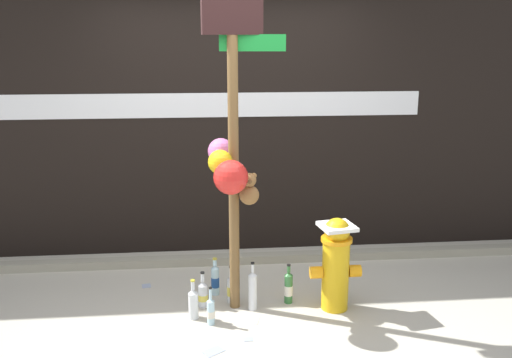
{
  "coord_description": "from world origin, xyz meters",
  "views": [
    {
      "loc": [
        -0.26,
        -3.89,
        2.12
      ],
      "look_at": [
        0.13,
        0.23,
        1.06
      ],
      "focal_mm": 39.03,
      "sensor_mm": 36.0,
      "label": 1
    }
  ],
  "objects_px": {
    "fire_hydrant": "(336,262)",
    "bottle_2": "(253,290)",
    "bottle_6": "(193,303)",
    "memorial_post": "(231,137)",
    "bottle_3": "(203,294)",
    "bottle_4": "(231,289)",
    "bottle_1": "(288,288)",
    "bottle_5": "(215,280)",
    "bottle_0": "(211,311)"
  },
  "relations": [
    {
      "from": "fire_hydrant",
      "to": "bottle_2",
      "type": "xyz_separation_m",
      "value": [
        -0.66,
        0.04,
        -0.23
      ]
    },
    {
      "from": "fire_hydrant",
      "to": "bottle_6",
      "type": "height_order",
      "value": "fire_hydrant"
    },
    {
      "from": "memorial_post",
      "to": "bottle_6",
      "type": "xyz_separation_m",
      "value": [
        -0.31,
        -0.13,
        -1.27
      ]
    },
    {
      "from": "bottle_3",
      "to": "bottle_4",
      "type": "height_order",
      "value": "bottle_4"
    },
    {
      "from": "bottle_2",
      "to": "bottle_1",
      "type": "bearing_deg",
      "value": 16.92
    },
    {
      "from": "bottle_2",
      "to": "bottle_6",
      "type": "bearing_deg",
      "value": -168.02
    },
    {
      "from": "bottle_2",
      "to": "bottle_5",
      "type": "distance_m",
      "value": 0.42
    },
    {
      "from": "bottle_0",
      "to": "bottle_4",
      "type": "height_order",
      "value": "bottle_4"
    },
    {
      "from": "fire_hydrant",
      "to": "bottle_3",
      "type": "bearing_deg",
      "value": 173.06
    },
    {
      "from": "bottle_1",
      "to": "bottle_3",
      "type": "relative_size",
      "value": 1.13
    },
    {
      "from": "bottle_3",
      "to": "bottle_2",
      "type": "bearing_deg",
      "value": -13.24
    },
    {
      "from": "fire_hydrant",
      "to": "bottle_0",
      "type": "xyz_separation_m",
      "value": [
        -0.99,
        -0.17,
        -0.29
      ]
    },
    {
      "from": "bottle_4",
      "to": "bottle_3",
      "type": "bearing_deg",
      "value": -167.97
    },
    {
      "from": "bottle_2",
      "to": "bottle_4",
      "type": "xyz_separation_m",
      "value": [
        -0.16,
        0.14,
        -0.05
      ]
    },
    {
      "from": "bottle_1",
      "to": "bottle_3",
      "type": "xyz_separation_m",
      "value": [
        -0.7,
        0.0,
        -0.03
      ]
    },
    {
      "from": "bottle_2",
      "to": "bottle_3",
      "type": "height_order",
      "value": "bottle_2"
    },
    {
      "from": "bottle_0",
      "to": "bottle_6",
      "type": "bearing_deg",
      "value": 141.51
    },
    {
      "from": "bottle_2",
      "to": "bottle_5",
      "type": "xyz_separation_m",
      "value": [
        -0.29,
        0.3,
        -0.03
      ]
    },
    {
      "from": "bottle_3",
      "to": "bottle_6",
      "type": "distance_m",
      "value": 0.21
    },
    {
      "from": "bottle_2",
      "to": "bottle_0",
      "type": "bearing_deg",
      "value": -148.63
    },
    {
      "from": "bottle_3",
      "to": "fire_hydrant",
      "type": "bearing_deg",
      "value": -6.94
    },
    {
      "from": "memorial_post",
      "to": "bottle_0",
      "type": "relative_size",
      "value": 8.23
    },
    {
      "from": "fire_hydrant",
      "to": "bottle_3",
      "type": "height_order",
      "value": "fire_hydrant"
    },
    {
      "from": "fire_hydrant",
      "to": "bottle_6",
      "type": "relative_size",
      "value": 2.36
    },
    {
      "from": "bottle_1",
      "to": "bottle_5",
      "type": "xyz_separation_m",
      "value": [
        -0.59,
        0.21,
        0.0
      ]
    },
    {
      "from": "bottle_0",
      "to": "bottle_4",
      "type": "relative_size",
      "value": 0.95
    },
    {
      "from": "bottle_0",
      "to": "fire_hydrant",
      "type": "bearing_deg",
      "value": 9.71
    },
    {
      "from": "fire_hydrant",
      "to": "bottle_2",
      "type": "bearing_deg",
      "value": 176.94
    },
    {
      "from": "bottle_3",
      "to": "bottle_6",
      "type": "xyz_separation_m",
      "value": [
        -0.07,
        -0.19,
        0.02
      ]
    },
    {
      "from": "bottle_6",
      "to": "bottle_0",
      "type": "bearing_deg",
      "value": -38.49
    },
    {
      "from": "fire_hydrant",
      "to": "bottle_5",
      "type": "distance_m",
      "value": 1.04
    },
    {
      "from": "bottle_2",
      "to": "bottle_6",
      "type": "xyz_separation_m",
      "value": [
        -0.47,
        -0.1,
        -0.04
      ]
    },
    {
      "from": "bottle_0",
      "to": "bottle_2",
      "type": "bearing_deg",
      "value": 31.37
    },
    {
      "from": "memorial_post",
      "to": "bottle_1",
      "type": "bearing_deg",
      "value": 7.57
    },
    {
      "from": "bottle_1",
      "to": "bottle_6",
      "type": "height_order",
      "value": "bottle_1"
    },
    {
      "from": "fire_hydrant",
      "to": "bottle_3",
      "type": "relative_size",
      "value": 2.55
    },
    {
      "from": "fire_hydrant",
      "to": "bottle_4",
      "type": "distance_m",
      "value": 0.88
    },
    {
      "from": "fire_hydrant",
      "to": "bottle_5",
      "type": "height_order",
      "value": "fire_hydrant"
    },
    {
      "from": "memorial_post",
      "to": "bottle_3",
      "type": "height_order",
      "value": "memorial_post"
    },
    {
      "from": "bottle_3",
      "to": "bottle_5",
      "type": "xyz_separation_m",
      "value": [
        0.1,
        0.21,
        0.03
      ]
    },
    {
      "from": "bottle_0",
      "to": "bottle_4",
      "type": "xyz_separation_m",
      "value": [
        0.17,
        0.35,
        0.01
      ]
    },
    {
      "from": "fire_hydrant",
      "to": "bottle_1",
      "type": "relative_size",
      "value": 2.26
    },
    {
      "from": "bottle_1",
      "to": "bottle_6",
      "type": "relative_size",
      "value": 1.04
    },
    {
      "from": "bottle_1",
      "to": "bottle_5",
      "type": "bearing_deg",
      "value": 160.63
    },
    {
      "from": "bottle_5",
      "to": "fire_hydrant",
      "type": "bearing_deg",
      "value": -19.5
    },
    {
      "from": "bottle_0",
      "to": "bottle_5",
      "type": "relative_size",
      "value": 0.93
    },
    {
      "from": "bottle_4",
      "to": "bottle_6",
      "type": "xyz_separation_m",
      "value": [
        -0.31,
        -0.24,
        0.01
      ]
    },
    {
      "from": "fire_hydrant",
      "to": "bottle_1",
      "type": "height_order",
      "value": "fire_hydrant"
    },
    {
      "from": "bottle_3",
      "to": "bottle_1",
      "type": "bearing_deg",
      "value": -0.09
    },
    {
      "from": "bottle_3",
      "to": "bottle_5",
      "type": "relative_size",
      "value": 0.91
    }
  ]
}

